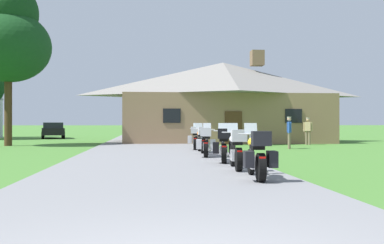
# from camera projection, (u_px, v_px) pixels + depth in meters

# --- Properties ---
(ground_plane) EXTENTS (500.00, 500.00, 0.00)m
(ground_plane) POSITION_uv_depth(u_px,v_px,m) (154.00, 149.00, 23.59)
(ground_plane) COLOR #42752D
(asphalt_driveway) EXTENTS (6.40, 80.00, 0.06)m
(asphalt_driveway) POSITION_uv_depth(u_px,v_px,m) (155.00, 151.00, 21.60)
(asphalt_driveway) COLOR slate
(asphalt_driveway) RESTS_ON ground
(motorcycle_yellow_nearest_to_camera) EXTENTS (0.81, 2.08, 1.30)m
(motorcycle_yellow_nearest_to_camera) POSITION_uv_depth(u_px,v_px,m) (257.00, 156.00, 10.35)
(motorcycle_yellow_nearest_to_camera) COLOR black
(motorcycle_yellow_nearest_to_camera) RESTS_ON asphalt_driveway
(motorcycle_white_second_in_row) EXTENTS (0.66, 2.08, 1.30)m
(motorcycle_white_second_in_row) POSITION_uv_depth(u_px,v_px,m) (236.00, 149.00, 12.62)
(motorcycle_white_second_in_row) COLOR black
(motorcycle_white_second_in_row) RESTS_ON asphalt_driveway
(motorcycle_silver_third_in_row) EXTENTS (0.90, 2.08, 1.30)m
(motorcycle_silver_third_in_row) POSITION_uv_depth(u_px,v_px,m) (224.00, 146.00, 14.89)
(motorcycle_silver_third_in_row) COLOR black
(motorcycle_silver_third_in_row) RESTS_ON asphalt_driveway
(motorcycle_red_fourth_in_row) EXTENTS (0.93, 2.07, 1.30)m
(motorcycle_red_fourth_in_row) POSITION_uv_depth(u_px,v_px,m) (206.00, 142.00, 17.40)
(motorcycle_red_fourth_in_row) COLOR black
(motorcycle_red_fourth_in_row) RESTS_ON asphalt_driveway
(motorcycle_orange_fifth_in_row) EXTENTS (0.66, 2.08, 1.30)m
(motorcycle_orange_fifth_in_row) POSITION_uv_depth(u_px,v_px,m) (201.00, 140.00, 19.81)
(motorcycle_orange_fifth_in_row) COLOR black
(motorcycle_orange_fifth_in_row) RESTS_ON asphalt_driveway
(motorcycle_silver_farthest_in_row) EXTENTS (0.90, 2.08, 1.30)m
(motorcycle_silver_farthest_in_row) POSITION_uv_depth(u_px,v_px,m) (196.00, 138.00, 22.13)
(motorcycle_silver_farthest_in_row) COLOR black
(motorcycle_silver_farthest_in_row) RESTS_ON asphalt_driveway
(stone_lodge) EXTENTS (14.81, 8.46, 6.63)m
(stone_lodge) POSITION_uv_depth(u_px,v_px,m) (223.00, 101.00, 32.49)
(stone_lodge) COLOR #896B4C
(stone_lodge) RESTS_ON ground
(bystander_tan_shirt_near_lodge) EXTENTS (0.49, 0.37, 1.69)m
(bystander_tan_shirt_near_lodge) POSITION_uv_depth(u_px,v_px,m) (308.00, 130.00, 27.92)
(bystander_tan_shirt_near_lodge) COLOR #75664C
(bystander_tan_shirt_near_lodge) RESTS_ON ground
(bystander_blue_shirt_beside_signpost) EXTENTS (0.33, 0.52, 1.69)m
(bystander_blue_shirt_beside_signpost) POSITION_uv_depth(u_px,v_px,m) (289.00, 131.00, 23.59)
(bystander_blue_shirt_beside_signpost) COLOR #75664C
(bystander_blue_shirt_beside_signpost) RESTS_ON ground
(tree_left_near) EXTENTS (4.99, 4.99, 9.78)m
(tree_left_near) POSITION_uv_depth(u_px,v_px,m) (8.00, 37.00, 26.73)
(tree_left_near) COLOR #422D19
(tree_left_near) RESTS_ON ground
(parked_black_suv_far_left) EXTENTS (2.76, 4.88, 1.40)m
(parked_black_suv_far_left) POSITION_uv_depth(u_px,v_px,m) (53.00, 130.00, 39.50)
(parked_black_suv_far_left) COLOR black
(parked_black_suv_far_left) RESTS_ON ground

